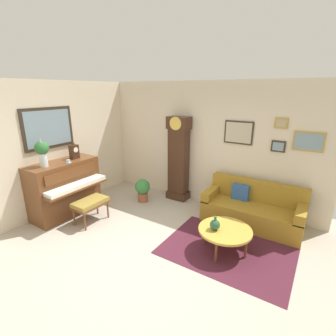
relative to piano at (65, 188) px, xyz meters
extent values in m
cube|color=#B2A899|center=(2.23, -0.16, -0.64)|extent=(6.40, 6.00, 0.10)
cube|color=beige|center=(-0.37, -0.16, 0.81)|extent=(0.10, 4.90, 2.80)
cube|color=#33281E|center=(-0.30, 0.00, 1.26)|extent=(0.03, 1.10, 0.84)
cube|color=#7A93A3|center=(-0.29, 0.00, 1.26)|extent=(0.01, 0.98, 0.72)
cube|color=beige|center=(2.23, 2.24, 0.81)|extent=(5.30, 0.10, 2.80)
cube|color=#33281E|center=(2.98, 2.17, 1.16)|extent=(0.60, 0.03, 0.48)
cube|color=#BCB299|center=(2.98, 2.16, 1.16)|extent=(0.54, 0.01, 0.42)
cube|color=#B28E3D|center=(3.78, 2.17, 1.41)|extent=(0.24, 0.03, 0.20)
cube|color=tan|center=(3.78, 2.16, 1.41)|extent=(0.18, 0.01, 0.14)
cube|color=#B28E3D|center=(4.28, 2.17, 1.11)|extent=(0.52, 0.03, 0.36)
cube|color=#7A93A3|center=(4.28, 2.16, 1.11)|extent=(0.46, 0.01, 0.30)
cube|color=#33281E|center=(3.78, 2.17, 0.96)|extent=(0.26, 0.03, 0.22)
cube|color=#7A93A3|center=(3.78, 2.16, 0.96)|extent=(0.20, 0.01, 0.16)
cube|color=#4C1E2D|center=(3.43, 0.58, -0.59)|extent=(2.10, 1.50, 0.01)
cube|color=brown|center=(-0.02, 0.00, -0.01)|extent=(0.60, 1.44, 1.17)
cube|color=brown|center=(0.41, 0.00, 0.09)|extent=(0.28, 1.38, 0.04)
cube|color=white|center=(0.41, 0.00, 0.15)|extent=(0.26, 1.32, 0.08)
cube|color=brown|center=(0.30, 0.00, 0.39)|extent=(0.03, 1.20, 0.20)
cube|color=brown|center=(0.74, 0.03, -0.21)|extent=(0.42, 0.70, 0.04)
cube|color=olive|center=(0.74, 0.03, -0.15)|extent=(0.40, 0.68, 0.08)
cylinder|color=brown|center=(0.90, -0.27, -0.41)|extent=(0.04, 0.04, 0.36)
cylinder|color=brown|center=(0.90, 0.33, -0.41)|extent=(0.04, 0.04, 0.36)
cylinder|color=brown|center=(0.58, -0.27, -0.41)|extent=(0.04, 0.04, 0.36)
cylinder|color=brown|center=(0.58, 0.33, -0.41)|extent=(0.04, 0.04, 0.36)
cube|color=#3D2316|center=(1.64, 2.00, -0.50)|extent=(0.52, 0.34, 0.18)
cube|color=#3D2316|center=(1.64, 2.00, 0.30)|extent=(0.44, 0.28, 1.78)
cube|color=#3D2316|center=(1.64, 2.00, 1.29)|extent=(0.52, 0.32, 0.28)
cylinder|color=gold|center=(1.64, 1.84, 1.29)|extent=(0.30, 0.02, 0.30)
cylinder|color=gold|center=(1.64, 1.95, 0.36)|extent=(0.03, 0.03, 0.70)
cube|color=olive|center=(3.53, 1.69, -0.38)|extent=(1.90, 0.80, 0.42)
cube|color=olive|center=(3.53, 1.99, 0.03)|extent=(1.90, 0.20, 0.44)
cube|color=olive|center=(2.67, 1.69, -0.09)|extent=(0.18, 0.80, 0.20)
cube|color=olive|center=(4.39, 1.69, -0.09)|extent=(0.18, 0.80, 0.20)
cube|color=#2D5699|center=(3.23, 1.83, -0.01)|extent=(0.34, 0.12, 0.32)
cylinder|color=gold|center=(3.38, 0.56, -0.20)|extent=(0.88, 0.88, 0.04)
torus|color=brown|center=(3.38, 0.56, -0.20)|extent=(0.88, 0.88, 0.04)
cylinder|color=brown|center=(3.38, 0.92, -0.41)|extent=(0.04, 0.04, 0.37)
cylinder|color=brown|center=(3.74, 0.56, -0.41)|extent=(0.04, 0.04, 0.37)
cylinder|color=brown|center=(3.38, 0.20, -0.41)|extent=(0.04, 0.04, 0.37)
cylinder|color=brown|center=(3.02, 0.56, -0.41)|extent=(0.04, 0.04, 0.37)
cube|color=#3D2316|center=(0.00, 0.32, 0.73)|extent=(0.12, 0.18, 0.30)
cylinder|color=white|center=(0.06, 0.32, 0.78)|extent=(0.01, 0.11, 0.11)
cone|color=#3D2316|center=(0.00, 0.32, 0.92)|extent=(0.10, 0.10, 0.08)
cylinder|color=silver|center=(0.00, -0.38, 0.71)|extent=(0.15, 0.15, 0.26)
sphere|color=#2D6B33|center=(0.00, -0.38, 0.95)|extent=(0.26, 0.26, 0.26)
cone|color=#D199B7|center=(0.03, -0.40, 1.08)|extent=(0.06, 0.06, 0.16)
cylinder|color=#ADC6D6|center=(0.16, 0.04, 0.58)|extent=(0.12, 0.12, 0.01)
cylinder|color=#ADC6D6|center=(0.16, 0.04, 0.61)|extent=(0.08, 0.08, 0.06)
cylinder|color=#234C33|center=(3.24, 0.46, -0.18)|extent=(0.09, 0.09, 0.01)
sphere|color=#285638|center=(3.24, 0.46, -0.10)|extent=(0.17, 0.17, 0.17)
cylinder|color=#285638|center=(3.24, 0.46, 0.02)|extent=(0.04, 0.04, 0.08)
cylinder|color=#935138|center=(1.01, 1.37, -0.48)|extent=(0.24, 0.24, 0.22)
sphere|color=#387F3D|center=(1.01, 1.37, -0.21)|extent=(0.36, 0.36, 0.36)
camera|label=1|loc=(4.53, -2.99, 2.01)|focal=26.63mm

